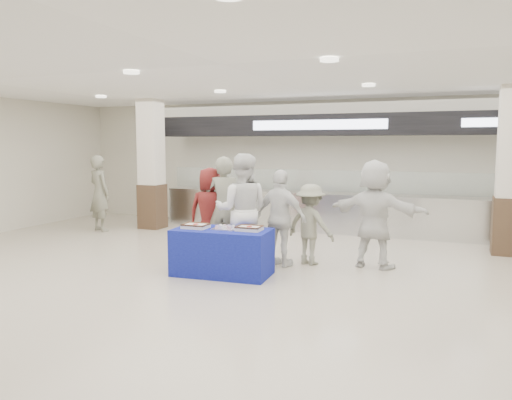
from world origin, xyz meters
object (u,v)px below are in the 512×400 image
at_px(sheet_cake_right, 249,228).
at_px(civilian_maroon, 210,212).
at_px(cupcake_tray, 225,227).
at_px(soldier_a, 224,208).
at_px(chef_tall, 242,210).
at_px(sheet_cake_left, 196,226).
at_px(display_table, 222,252).
at_px(soldier_bg, 100,193).
at_px(chef_short, 281,218).
at_px(civilian_white, 375,214).
at_px(soldier_b, 310,224).

xyz_separation_m(sheet_cake_right, civilian_maroon, (-1.25, 1.10, 0.05)).
bearing_deg(civilian_maroon, sheet_cake_right, 127.76).
relative_size(cupcake_tray, civilian_maroon, 0.23).
distance_m(cupcake_tray, soldier_a, 1.22).
distance_m(soldier_a, chef_tall, 0.70).
bearing_deg(sheet_cake_right, sheet_cake_left, -172.11).
xyz_separation_m(cupcake_tray, civilian_maroon, (-0.84, 1.13, 0.06)).
relative_size(display_table, cupcake_tray, 4.07).
bearing_deg(display_table, sheet_cake_right, 2.22).
bearing_deg(civilian_maroon, cupcake_tray, 115.72).
bearing_deg(sheet_cake_left, chef_tall, 56.56).
relative_size(civilian_maroon, soldier_bg, 0.91).
distance_m(display_table, civilian_maroon, 1.47).
bearing_deg(cupcake_tray, display_table, -157.16).
bearing_deg(civilian_maroon, chef_short, 160.10).
bearing_deg(civilian_white, sheet_cake_left, 41.80).
distance_m(sheet_cake_right, soldier_b, 1.37).
height_order(civilian_maroon, soldier_bg, soldier_bg).
relative_size(cupcake_tray, chef_short, 0.23).
xyz_separation_m(civilian_maroon, civilian_white, (3.00, 0.27, 0.09)).
bearing_deg(sheet_cake_right, civilian_maroon, 138.84).
bearing_deg(chef_tall, sheet_cake_left, 40.18).
relative_size(display_table, chef_tall, 0.80).
relative_size(cupcake_tray, soldier_a, 0.20).
xyz_separation_m(soldier_b, soldier_bg, (-5.66, 1.35, 0.21)).
xyz_separation_m(soldier_a, soldier_bg, (-4.04, 1.49, -0.02)).
height_order(civilian_maroon, soldier_a, soldier_a).
bearing_deg(display_table, chef_tall, 81.20).
height_order(chef_tall, soldier_bg, chef_tall).
height_order(display_table, chef_short, chef_short).
bearing_deg(civilian_maroon, soldier_bg, -32.26).
distance_m(soldier_b, civilian_white, 1.12).
bearing_deg(soldier_a, soldier_bg, -33.56).
relative_size(sheet_cake_right, soldier_b, 0.28).
height_order(display_table, chef_tall, chef_tall).
xyz_separation_m(sheet_cake_left, civilian_maroon, (-0.36, 1.22, 0.05)).
bearing_deg(chef_tall, soldier_b, -168.14).
xyz_separation_m(sheet_cake_left, chef_short, (1.12, 0.99, 0.04)).
relative_size(civilian_maroon, chef_tall, 0.86).
distance_m(chef_short, civilian_white, 1.60).
bearing_deg(display_table, cupcake_tray, 18.84).
bearing_deg(soldier_a, cupcake_tray, 103.16).
bearing_deg(civilian_white, soldier_a, 18.91).
height_order(display_table, soldier_bg, soldier_bg).
distance_m(sheet_cake_left, chef_short, 1.49).
xyz_separation_m(civilian_maroon, chef_tall, (0.86, -0.47, 0.14)).
bearing_deg(sheet_cake_left, civilian_maroon, 106.52).
height_order(civilian_maroon, civilian_white, civilian_white).
relative_size(display_table, soldier_bg, 0.84).
height_order(display_table, civilian_white, civilian_white).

